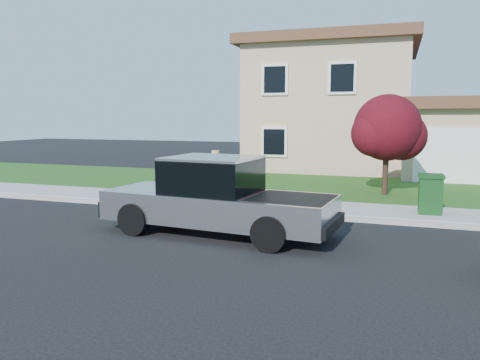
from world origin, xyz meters
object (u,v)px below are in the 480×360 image
(woman, at_px, (216,184))
(pickup_truck, at_px, (217,198))
(trash_bin, at_px, (430,194))
(ornamental_tree, at_px, (388,131))

(woman, bearing_deg, pickup_truck, 99.89)
(trash_bin, bearing_deg, ornamental_tree, 111.72)
(pickup_truck, bearing_deg, trash_bin, 40.85)
(woman, bearing_deg, trash_bin, -178.90)
(pickup_truck, distance_m, ornamental_tree, 7.84)
(ornamental_tree, bearing_deg, pickup_truck, -119.12)
(woman, height_order, trash_bin, woman)
(woman, height_order, ornamental_tree, ornamental_tree)
(pickup_truck, height_order, ornamental_tree, ornamental_tree)
(pickup_truck, height_order, woman, pickup_truck)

